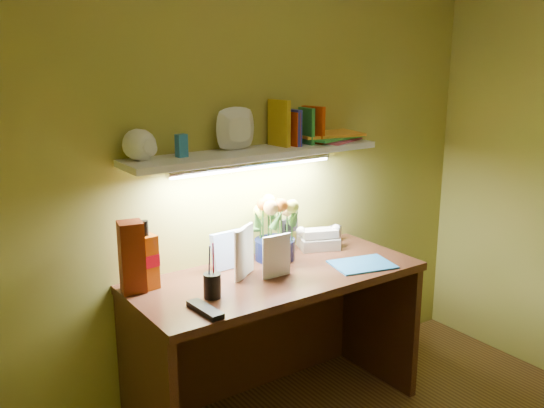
{
  "coord_description": "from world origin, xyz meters",
  "views": [
    {
      "loc": [
        -1.55,
        -0.99,
        1.77
      ],
      "look_at": [
        0.07,
        1.35,
        1.05
      ],
      "focal_mm": 40.0,
      "sensor_mm": 36.0,
      "label": 1
    }
  ],
  "objects_px": {
    "flower_bouquet": "(275,225)",
    "desk_clock": "(334,234)",
    "telephone": "(318,237)",
    "desk": "(277,346)",
    "whisky_bottle": "(146,255)"
  },
  "relations": [
    {
      "from": "flower_bouquet",
      "to": "desk_clock",
      "type": "distance_m",
      "value": 0.45
    },
    {
      "from": "telephone",
      "to": "flower_bouquet",
      "type": "bearing_deg",
      "value": -155.28
    },
    {
      "from": "desk",
      "to": "flower_bouquet",
      "type": "distance_m",
      "value": 0.59
    },
    {
      "from": "desk",
      "to": "whisky_bottle",
      "type": "xyz_separation_m",
      "value": [
        -0.57,
        0.18,
        0.53
      ]
    },
    {
      "from": "desk",
      "to": "whisky_bottle",
      "type": "height_order",
      "value": "whisky_bottle"
    },
    {
      "from": "telephone",
      "to": "desk_clock",
      "type": "bearing_deg",
      "value": 38.03
    },
    {
      "from": "telephone",
      "to": "desk_clock",
      "type": "xyz_separation_m",
      "value": [
        0.14,
        0.04,
        -0.02
      ]
    },
    {
      "from": "flower_bouquet",
      "to": "whisky_bottle",
      "type": "distance_m",
      "value": 0.68
    },
    {
      "from": "flower_bouquet",
      "to": "telephone",
      "type": "height_order",
      "value": "flower_bouquet"
    },
    {
      "from": "whisky_bottle",
      "to": "desk",
      "type": "bearing_deg",
      "value": -17.42
    },
    {
      "from": "flower_bouquet",
      "to": "whisky_bottle",
      "type": "relative_size",
      "value": 1.16
    },
    {
      "from": "desk",
      "to": "flower_bouquet",
      "type": "xyz_separation_m",
      "value": [
        0.11,
        0.18,
        0.55
      ]
    },
    {
      "from": "flower_bouquet",
      "to": "desk_clock",
      "type": "bearing_deg",
      "value": 6.68
    },
    {
      "from": "desk_clock",
      "to": "whisky_bottle",
      "type": "height_order",
      "value": "whisky_bottle"
    },
    {
      "from": "desk",
      "to": "whisky_bottle",
      "type": "relative_size",
      "value": 4.51
    }
  ]
}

